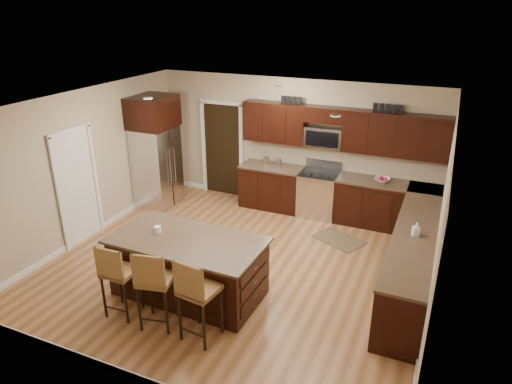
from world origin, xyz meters
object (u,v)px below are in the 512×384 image
at_px(island, 189,268).
at_px(stool_left, 117,273).
at_px(stool_mid, 154,281).
at_px(stool_right, 196,291).
at_px(refrigerator, 156,151).
at_px(range, 319,193).

relative_size(island, stool_left, 2.02).
bearing_deg(stool_mid, stool_right, -12.90).
height_order(stool_left, refrigerator, refrigerator).
bearing_deg(range, island, -106.04).
distance_m(range, stool_left, 4.57).
bearing_deg(stool_left, stool_right, -2.61).
height_order(range, island, range).
bearing_deg(stool_mid, range, 64.41).
relative_size(stool_mid, refrigerator, 0.50).
bearing_deg(refrigerator, stool_mid, -55.95).
xyz_separation_m(stool_left, stool_mid, (0.61, -0.00, 0.04)).
height_order(stool_mid, stool_right, stool_right).
bearing_deg(stool_left, stool_mid, -2.58).
distance_m(range, island, 3.58).
height_order(stool_left, stool_mid, stool_mid).
bearing_deg(stool_right, island, 134.22).
distance_m(stool_right, refrigerator, 4.55).
relative_size(stool_left, stool_right, 0.93).
xyz_separation_m(range, stool_right, (-0.35, -4.29, 0.27)).
bearing_deg(island, stool_right, -51.91).
distance_m(island, stool_mid, 0.90).
bearing_deg(island, stool_left, -124.12).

